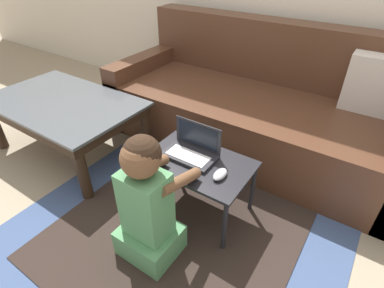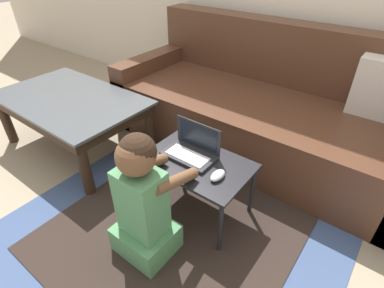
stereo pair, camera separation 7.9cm
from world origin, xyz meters
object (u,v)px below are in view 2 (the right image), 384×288
at_px(coffee_table, 71,105).
at_px(person_seated, 143,201).
at_px(computer_mouse, 218,175).
at_px(laptop, 191,151).
at_px(couch, 264,109).
at_px(laptop_desk, 197,168).

height_order(coffee_table, person_seated, person_seated).
bearing_deg(computer_mouse, laptop, 162.16).
height_order(laptop, person_seated, person_seated).
distance_m(laptop, person_seated, 0.41).
height_order(computer_mouse, person_seated, person_seated).
bearing_deg(coffee_table, computer_mouse, -1.10).
bearing_deg(computer_mouse, person_seated, -120.67).
distance_m(coffee_table, person_seated, 1.14).
relative_size(couch, computer_mouse, 21.01).
height_order(laptop_desk, computer_mouse, computer_mouse).
relative_size(coffee_table, laptop_desk, 1.89).
bearing_deg(coffee_table, person_seated, -18.23).
relative_size(coffee_table, person_seated, 1.56).
height_order(coffee_table, laptop, laptop).
height_order(coffee_table, computer_mouse, coffee_table).
bearing_deg(coffee_table, couch, 39.55).
bearing_deg(laptop_desk, computer_mouse, -15.22).
height_order(couch, person_seated, couch).
bearing_deg(computer_mouse, coffee_table, 178.90).
bearing_deg(couch, coffee_table, -140.45).
distance_m(coffee_table, laptop, 1.06).
relative_size(coffee_table, laptop, 3.79).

